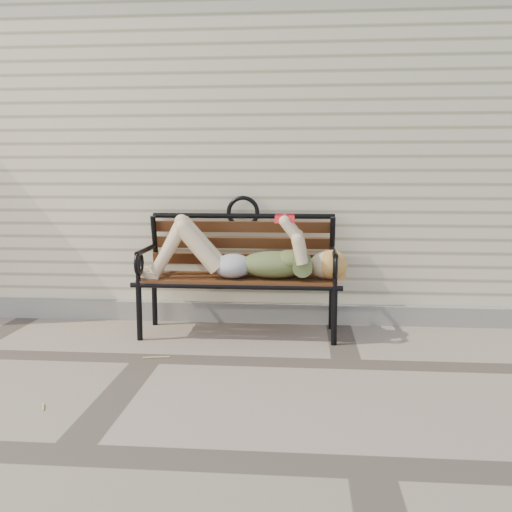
{
  "coord_description": "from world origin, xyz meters",
  "views": [
    {
      "loc": [
        0.97,
        -3.41,
        1.16
      ],
      "look_at": [
        0.64,
        0.49,
        0.6
      ],
      "focal_mm": 40.0,
      "sensor_mm": 36.0,
      "label": 1
    }
  ],
  "objects": [
    {
      "name": "ground",
      "position": [
        0.0,
        0.0,
        0.0
      ],
      "size": [
        80.0,
        80.0,
        0.0
      ],
      "primitive_type": "plane",
      "color": "gray",
      "rests_on": "ground"
    },
    {
      "name": "house_wall",
      "position": [
        0.0,
        3.0,
        1.5
      ],
      "size": [
        8.0,
        4.0,
        3.0
      ],
      "primitive_type": "cube",
      "color": "beige",
      "rests_on": "ground"
    },
    {
      "name": "foundation_strip",
      "position": [
        0.0,
        0.97,
        0.07
      ],
      "size": [
        8.0,
        0.1,
        0.15
      ],
      "primitive_type": "cube",
      "color": "gray",
      "rests_on": "ground"
    },
    {
      "name": "garden_bench",
      "position": [
        0.51,
        0.7,
        0.56
      ],
      "size": [
        1.54,
        0.61,
        1.0
      ],
      "color": "black",
      "rests_on": "ground"
    },
    {
      "name": "reading_woman",
      "position": [
        0.52,
        0.58,
        0.59
      ],
      "size": [
        1.45,
        0.33,
        0.46
      ],
      "color": "#09313F",
      "rests_on": "ground"
    }
  ]
}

